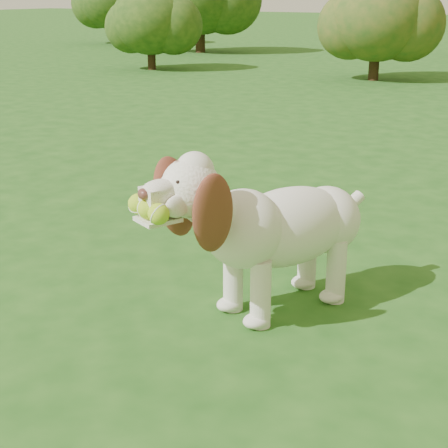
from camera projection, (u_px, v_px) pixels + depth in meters
The scene contains 4 objects.
ground at pixel (176, 285), 3.15m from camera, with size 80.00×80.00×0.00m, color #1C4D16.
dog at pixel (270, 223), 2.77m from camera, with size 0.69×1.08×0.73m.
shrub_a at pixel (150, 21), 11.56m from camera, with size 1.34×1.34×1.38m.
shrub_b at pixel (377, 18), 10.11m from camera, with size 1.48×1.48×1.54m.
Camera 1 is at (1.68, -2.37, 1.28)m, focal length 55.00 mm.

